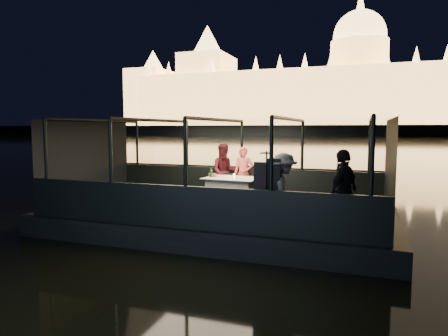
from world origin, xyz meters
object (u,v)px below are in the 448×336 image
(dining_table_central, at_px, (233,192))
(wine_bottle, at_px, (211,172))
(person_man_maroon, at_px, (225,174))
(passenger_stripe, at_px, (283,189))
(chair_port_right, at_px, (247,186))
(coat_stand, at_px, (266,187))
(passenger_dark, at_px, (343,191))
(chair_port_left, at_px, (228,186))
(person_woman_coral, at_px, (244,175))

(dining_table_central, xyz_separation_m, wine_bottle, (-0.60, -0.08, 0.53))
(wine_bottle, bearing_deg, person_man_maroon, 84.62)
(person_man_maroon, relative_size, passenger_stripe, 1.03)
(chair_port_right, distance_m, coat_stand, 3.33)
(dining_table_central, bearing_deg, chair_port_right, 75.17)
(passenger_stripe, bearing_deg, passenger_dark, -109.33)
(chair_port_left, distance_m, wine_bottle, 0.81)
(passenger_stripe, distance_m, passenger_dark, 1.19)
(chair_port_right, xyz_separation_m, passenger_stripe, (1.57, -2.82, 0.40))
(chair_port_left, distance_m, chair_port_right, 0.55)
(chair_port_left, xyz_separation_m, person_man_maroon, (-0.21, 0.29, 0.30))
(dining_table_central, distance_m, wine_bottle, 0.80)
(dining_table_central, height_order, chair_port_left, chair_port_left)
(person_man_maroon, xyz_separation_m, passenger_stripe, (2.28, -2.88, 0.10))
(coat_stand, xyz_separation_m, person_man_maroon, (-1.99, 3.10, -0.15))
(passenger_dark, bearing_deg, person_woman_coral, -110.87)
(dining_table_central, height_order, wine_bottle, wine_bottle)
(wine_bottle, bearing_deg, chair_port_left, 63.85)
(chair_port_right, height_order, passenger_dark, passenger_dark)
(dining_table_central, height_order, coat_stand, coat_stand)
(dining_table_central, xyz_separation_m, passenger_dark, (2.96, -2.07, 0.47))
(chair_port_right, distance_m, passenger_dark, 3.96)
(dining_table_central, distance_m, passenger_stripe, 2.76)
(person_man_maroon, bearing_deg, passenger_dark, -62.81)
(chair_port_right, height_order, coat_stand, coat_stand)
(person_man_maroon, bearing_deg, wine_bottle, -118.62)
(passenger_stripe, bearing_deg, coat_stand, 107.44)
(dining_table_central, bearing_deg, person_woman_coral, 85.38)
(dining_table_central, distance_m, passenger_dark, 3.64)
(passenger_dark, bearing_deg, dining_table_central, -101.10)
(coat_stand, relative_size, person_man_maroon, 1.00)
(dining_table_central, bearing_deg, wine_bottle, -172.20)
(chair_port_left, height_order, wine_bottle, wine_bottle)
(person_woman_coral, distance_m, passenger_stripe, 3.34)
(coat_stand, xyz_separation_m, person_woman_coral, (-1.40, 3.10, -0.15))
(coat_stand, bearing_deg, chair_port_left, 122.24)
(dining_table_central, height_order, person_man_maroon, person_man_maroon)
(coat_stand, height_order, passenger_stripe, coat_stand)
(person_woman_coral, bearing_deg, passenger_stripe, -68.98)
(chair_port_left, relative_size, passenger_stripe, 0.50)
(chair_port_right, distance_m, wine_bottle, 1.24)
(chair_port_right, xyz_separation_m, passenger_dark, (2.76, -2.82, 0.40))
(chair_port_left, relative_size, chair_port_right, 0.79)
(passenger_dark, bearing_deg, person_man_maroon, -105.71)
(chair_port_left, relative_size, passenger_dark, 0.47)
(coat_stand, xyz_separation_m, passenger_stripe, (0.30, 0.22, -0.05))
(passenger_dark, relative_size, wine_bottle, 5.96)
(chair_port_right, distance_m, passenger_stripe, 3.25)
(person_man_maroon, xyz_separation_m, wine_bottle, (-0.08, -0.89, 0.17))
(chair_port_right, xyz_separation_m, wine_bottle, (-0.80, -0.83, 0.47))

